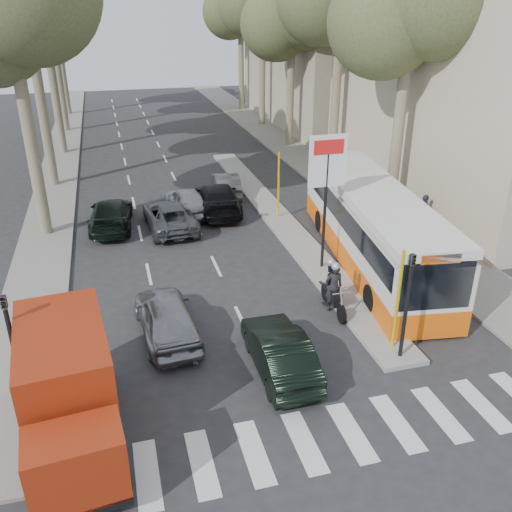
# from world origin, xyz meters

# --- Properties ---
(ground) EXTENTS (120.00, 120.00, 0.00)m
(ground) POSITION_xyz_m (0.00, 0.00, 0.00)
(ground) COLOR #28282B
(ground) RESTS_ON ground
(sidewalk_right) EXTENTS (3.20, 70.00, 0.12)m
(sidewalk_right) POSITION_xyz_m (8.60, 25.00, 0.06)
(sidewalk_right) COLOR gray
(sidewalk_right) RESTS_ON ground
(median_left) EXTENTS (2.40, 64.00, 0.12)m
(median_left) POSITION_xyz_m (-8.00, 28.00, 0.06)
(median_left) COLOR gray
(median_left) RESTS_ON ground
(traffic_island) EXTENTS (1.50, 26.00, 0.16)m
(traffic_island) POSITION_xyz_m (3.25, 11.00, 0.08)
(traffic_island) COLOR gray
(traffic_island) RESTS_ON ground
(building_near) EXTENTS (11.00, 18.00, 18.00)m
(building_near) POSITION_xyz_m (15.50, 12.00, 9.00)
(building_near) COLOR beige
(building_near) RESTS_ON ground
(building_far) EXTENTS (11.00, 20.00, 16.00)m
(building_far) POSITION_xyz_m (15.50, 34.00, 8.00)
(building_far) COLOR #B7A88E
(building_far) RESTS_ON ground
(billboard) EXTENTS (1.50, 12.10, 5.60)m
(billboard) POSITION_xyz_m (3.25, 5.00, 3.70)
(billboard) COLOR yellow
(billboard) RESTS_ON ground
(traffic_light_island) EXTENTS (0.16, 0.41, 3.60)m
(traffic_light_island) POSITION_xyz_m (3.25, -1.50, 2.49)
(traffic_light_island) COLOR black
(traffic_light_island) RESTS_ON ground
(traffic_light_left) EXTENTS (0.16, 0.41, 3.60)m
(traffic_light_left) POSITION_xyz_m (-7.60, -1.00, 2.49)
(traffic_light_left) COLOR black
(traffic_light_left) RESTS_ON ground
(tree_l_c) EXTENTS (7.40, 7.20, 13.71)m
(tree_l_c) POSITION_xyz_m (-7.77, 28.11, 10.04)
(tree_l_c) COLOR #6B604C
(tree_l_c) RESTS_ON ground
(tree_r_c) EXTENTS (7.40, 7.20, 13.32)m
(tree_r_c) POSITION_xyz_m (9.03, 26.11, 9.69)
(tree_r_c) COLOR #6B604C
(tree_r_c) RESTS_ON ground
(silver_hatchback) EXTENTS (2.03, 4.41, 1.46)m
(silver_hatchback) POSITION_xyz_m (-3.50, 1.73, 0.73)
(silver_hatchback) COLOR #929499
(silver_hatchback) RESTS_ON ground
(dark_hatchback) EXTENTS (1.46, 4.12, 1.36)m
(dark_hatchback) POSITION_xyz_m (-0.50, -1.00, 0.68)
(dark_hatchback) COLOR black
(dark_hatchback) RESTS_ON ground
(queue_car_a) EXTENTS (2.43, 4.87, 1.32)m
(queue_car_a) POSITION_xyz_m (-2.19, 11.24, 0.66)
(queue_car_a) COLOR #4E5156
(queue_car_a) RESTS_ON ground
(queue_car_b) EXTENTS (2.54, 5.37, 1.51)m
(queue_car_b) POSITION_xyz_m (0.52, 12.91, 0.76)
(queue_car_b) COLOR black
(queue_car_b) RESTS_ON ground
(queue_car_c) EXTENTS (2.13, 4.31, 1.41)m
(queue_car_c) POSITION_xyz_m (-1.10, 13.00, 0.71)
(queue_car_c) COLOR #94979B
(queue_car_c) RESTS_ON ground
(queue_car_d) EXTENTS (1.73, 4.00, 1.28)m
(queue_car_d) POSITION_xyz_m (1.57, 15.54, 0.64)
(queue_car_d) COLOR #4B4E53
(queue_car_d) RESTS_ON ground
(queue_car_e) EXTENTS (2.35, 4.94, 1.39)m
(queue_car_e) POSITION_xyz_m (-4.95, 12.10, 0.70)
(queue_car_e) COLOR black
(queue_car_e) RESTS_ON ground
(red_truck) EXTENTS (2.56, 5.62, 2.91)m
(red_truck) POSITION_xyz_m (-6.32, -2.32, 1.54)
(red_truck) COLOR black
(red_truck) RESTS_ON ground
(city_bus) EXTENTS (4.35, 12.57, 3.25)m
(city_bus) POSITION_xyz_m (5.48, 5.19, 1.71)
(city_bus) COLOR #F35F0D
(city_bus) RESTS_ON ground
(motorcycle) EXTENTS (0.83, 2.28, 1.93)m
(motorcycle) POSITION_xyz_m (2.41, 2.01, 0.88)
(motorcycle) COLOR black
(motorcycle) RESTS_ON ground
(pedestrian_near) EXTENTS (0.62, 1.08, 1.76)m
(pedestrian_near) POSITION_xyz_m (9.43, 7.53, 1.00)
(pedestrian_near) COLOR #423855
(pedestrian_near) RESTS_ON sidewalk_right
(pedestrian_far) EXTENTS (1.27, 1.18, 1.86)m
(pedestrian_far) POSITION_xyz_m (7.50, 10.34, 1.05)
(pedestrian_far) COLOR #615848
(pedestrian_far) RESTS_ON sidewalk_right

